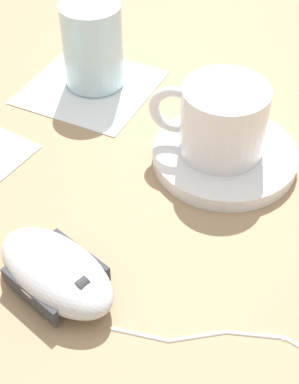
{
  "coord_description": "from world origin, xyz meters",
  "views": [
    {
      "loc": [
        0.38,
        -0.22,
        0.37
      ],
      "look_at": [
        0.12,
        0.01,
        0.03
      ],
      "focal_mm": 55.0,
      "sensor_mm": 36.0,
      "label": 1
    }
  ],
  "objects_px": {
    "saucer": "(224,156)",
    "drinking_glass": "(93,45)",
    "coffee_cup": "(221,120)",
    "computer_mouse": "(56,272)"
  },
  "relations": [
    {
      "from": "saucer",
      "to": "drinking_glass",
      "type": "distance_m",
      "value": 0.19
    },
    {
      "from": "saucer",
      "to": "coffee_cup",
      "type": "relative_size",
      "value": 1.38
    },
    {
      "from": "saucer",
      "to": "computer_mouse",
      "type": "xyz_separation_m",
      "value": [
        0.02,
        -0.2,
        0.01
      ]
    },
    {
      "from": "saucer",
      "to": "drinking_glass",
      "type": "relative_size",
      "value": 1.51
    },
    {
      "from": "computer_mouse",
      "to": "coffee_cup",
      "type": "bearing_deg",
      "value": 96.28
    },
    {
      "from": "coffee_cup",
      "to": "drinking_glass",
      "type": "height_order",
      "value": "drinking_glass"
    },
    {
      "from": "drinking_glass",
      "to": "coffee_cup",
      "type": "bearing_deg",
      "value": 2.5
    },
    {
      "from": "saucer",
      "to": "coffee_cup",
      "type": "distance_m",
      "value": 0.04
    },
    {
      "from": "saucer",
      "to": "computer_mouse",
      "type": "relative_size",
      "value": 1.18
    },
    {
      "from": "coffee_cup",
      "to": "saucer",
      "type": "bearing_deg",
      "value": 21.91
    }
  ]
}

